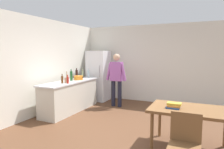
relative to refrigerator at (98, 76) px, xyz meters
name	(u,v)px	position (x,y,z in m)	size (l,w,h in m)	color
ground_plane	(123,131)	(1.90, -2.40, -0.90)	(14.00, 14.00, 0.00)	brown
wall_back	(154,64)	(1.90, 0.60, 0.45)	(6.40, 0.12, 2.70)	silver
wall_left	(39,67)	(-0.70, -2.20, 0.45)	(0.12, 5.60, 2.70)	silver
kitchen_counter	(70,96)	(-0.10, -1.60, -0.45)	(0.64, 2.20, 0.90)	beige
refrigerator	(98,76)	(0.00, 0.00, 0.00)	(0.70, 0.67, 1.80)	white
person	(116,76)	(0.95, -0.55, 0.08)	(0.70, 0.22, 1.70)	#1E1E2D
dining_table	(190,113)	(3.30, -2.70, -0.23)	(1.40, 0.90, 0.75)	brown
chair	(185,141)	(3.30, -3.67, -0.37)	(0.42, 0.42, 0.91)	brown
cooking_pot	(78,78)	(-0.05, -1.23, 0.06)	(0.40, 0.28, 0.12)	orange
utensil_jar	(66,80)	(0.00, -1.89, 0.08)	(0.11, 0.11, 0.32)	tan
bottle_water_clear	(88,74)	(-0.07, -0.59, 0.13)	(0.07, 0.07, 0.30)	silver
bottle_beer_brown	(62,80)	(-0.03, -2.04, 0.11)	(0.06, 0.06, 0.26)	#5B3314
bottle_wine_dark	(77,74)	(-0.25, -1.02, 0.15)	(0.08, 0.08, 0.34)	black
bottle_wine_green	(71,76)	(-0.14, -1.47, 0.15)	(0.08, 0.08, 0.34)	#1E5123
bottle_sauce_red	(68,80)	(0.12, -2.00, 0.10)	(0.06, 0.06, 0.24)	#B22319
bottle_vinegar_tall	(82,74)	(-0.22, -0.72, 0.14)	(0.06, 0.06, 0.32)	gray
book_stack	(174,106)	(3.03, -2.80, -0.10)	(0.25, 0.19, 0.10)	#284C8E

